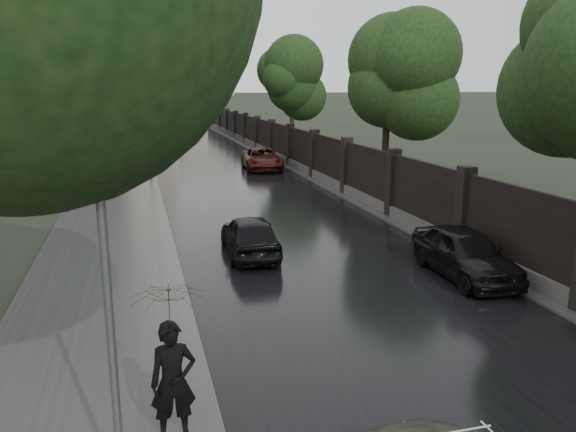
# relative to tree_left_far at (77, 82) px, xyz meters

# --- Properties ---
(road) EXTENTS (8.00, 420.00, 0.02)m
(road) POSITION_rel_tree_left_far_xyz_m (8.00, 160.00, -5.23)
(road) COLOR black
(road) RESTS_ON ground
(sidewalk_left) EXTENTS (4.00, 420.00, 0.16)m
(sidewalk_left) POSITION_rel_tree_left_far_xyz_m (2.00, 160.00, -5.16)
(sidewalk_left) COLOR #2D2D2D
(sidewalk_left) RESTS_ON ground
(verge_right) EXTENTS (3.00, 420.00, 0.08)m
(verge_right) POSITION_rel_tree_left_far_xyz_m (13.50, 160.00, -5.20)
(verge_right) COLOR #2D2D2D
(verge_right) RESTS_ON ground
(fence_right) EXTENTS (0.45, 75.72, 2.70)m
(fence_right) POSITION_rel_tree_left_far_xyz_m (12.60, 2.01, -4.23)
(fence_right) COLOR #383533
(fence_right) RESTS_ON ground
(tree_left_far) EXTENTS (4.25, 4.25, 7.39)m
(tree_left_far) POSITION_rel_tree_left_far_xyz_m (0.00, 0.00, 0.00)
(tree_left_far) COLOR black
(tree_left_far) RESTS_ON ground
(tree_right_b) EXTENTS (4.08, 4.08, 7.01)m
(tree_right_b) POSITION_rel_tree_left_far_xyz_m (15.50, -8.00, -0.29)
(tree_right_b) COLOR black
(tree_right_b) RESTS_ON ground
(tree_right_c) EXTENTS (4.08, 4.08, 7.01)m
(tree_right_c) POSITION_rel_tree_left_far_xyz_m (15.50, 10.00, -0.29)
(tree_right_c) COLOR black
(tree_right_c) RESTS_ON ground
(lamp_post) EXTENTS (0.25, 0.12, 5.11)m
(lamp_post) POSITION_rel_tree_left_far_xyz_m (2.60, -28.50, -2.57)
(lamp_post) COLOR #59595E
(lamp_post) RESTS_ON ground
(traffic_light) EXTENTS (0.16, 0.32, 4.00)m
(traffic_light) POSITION_rel_tree_left_far_xyz_m (3.70, -5.01, -2.84)
(traffic_light) COLOR #59595E
(traffic_light) RESTS_ON ground
(stalinist_tower) EXTENTS (92.00, 30.00, 159.00)m
(stalinist_tower) POSITION_rel_tree_left_far_xyz_m (8.00, 270.00, 33.14)
(stalinist_tower) COLOR tan
(stalinist_tower) RESTS_ON ground
(hatchback_left) EXTENTS (1.65, 3.78, 1.27)m
(hatchback_left) POSITION_rel_tree_left_far_xyz_m (6.20, -18.53, -4.61)
(hatchback_left) COLOR black
(hatchback_left) RESTS_ON ground
(car_right_near) EXTENTS (1.72, 4.01, 1.35)m
(car_right_near) POSITION_rel_tree_left_far_xyz_m (11.40, -22.01, -4.57)
(car_right_near) COLOR black
(car_right_near) RESTS_ON ground
(car_right_far) EXTENTS (2.60, 4.94, 1.32)m
(car_right_far) POSITION_rel_tree_left_far_xyz_m (10.47, -1.14, -4.58)
(car_right_far) COLOR black
(car_right_far) RESTS_ON ground
(pedestrian_umbrella) EXTENTS (1.07, 1.09, 2.77)m
(pedestrian_umbrella) POSITION_rel_tree_left_far_xyz_m (3.31, -27.48, -3.24)
(pedestrian_umbrella) COLOR black
(pedestrian_umbrella) RESTS_ON sidewalk_left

